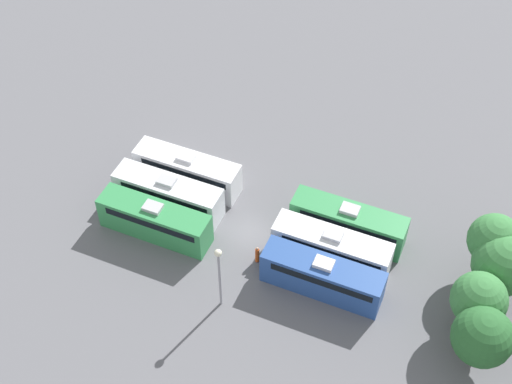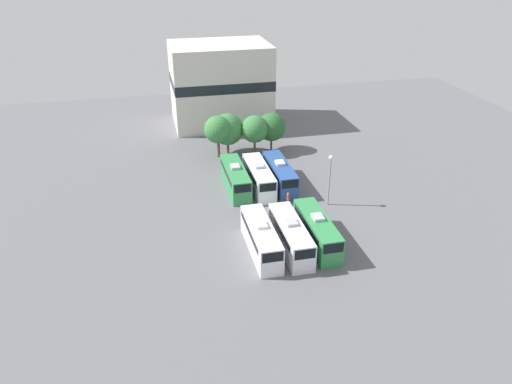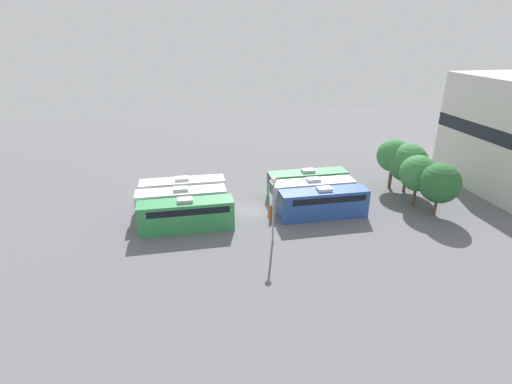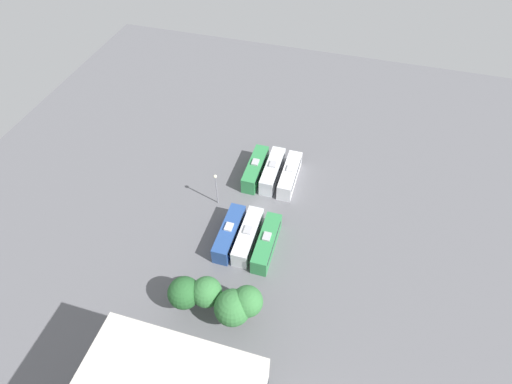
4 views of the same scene
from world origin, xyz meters
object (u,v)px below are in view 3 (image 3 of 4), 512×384
at_px(worker_person, 271,212).
at_px(light_pole, 273,199).
at_px(tree_1, 408,163).
at_px(bus_5, 324,202).
at_px(bus_3, 308,183).
at_px(bus_4, 313,192).
at_px(tree_0, 393,156).
at_px(bus_0, 183,191).
at_px(bus_2, 186,214).
at_px(tree_3, 440,183).
at_px(tree_2, 418,173).
at_px(bus_1, 182,202).

bearing_deg(worker_person, light_pole, -11.15).
bearing_deg(light_pole, tree_1, 115.49).
bearing_deg(bus_5, bus_3, 178.67).
bearing_deg(bus_3, bus_4, -7.29).
xyz_separation_m(bus_4, tree_1, (-1.96, 13.51, 2.29)).
relative_size(light_pole, tree_0, 1.04).
height_order(bus_4, tree_0, tree_0).
height_order(bus_0, bus_2, same).
bearing_deg(tree_0, bus_0, -89.48).
bearing_deg(bus_0, bus_4, 77.49).
relative_size(bus_4, tree_1, 1.54).
xyz_separation_m(bus_2, tree_1, (-5.14, 28.82, 2.29)).
relative_size(worker_person, tree_1, 0.28).
bearing_deg(bus_2, tree_1, 100.11).
bearing_deg(tree_3, bus_5, -99.47).
xyz_separation_m(bus_0, tree_2, (5.67, 27.80, 2.39)).
bearing_deg(tree_2, bus_3, -114.73).
bearing_deg(tree_0, tree_2, 0.23).
xyz_separation_m(bus_1, bus_2, (3.24, 0.38, 0.00)).
relative_size(bus_2, tree_0, 1.50).
distance_m(bus_1, bus_2, 3.26).
relative_size(bus_4, tree_0, 1.50).
height_order(bus_3, bus_5, same).
bearing_deg(tree_0, bus_3, -87.97).
height_order(bus_1, tree_1, tree_1).
xyz_separation_m(bus_4, tree_3, (5.25, 13.24, 2.19)).
distance_m(bus_2, bus_4, 15.64).
bearing_deg(bus_1, bus_2, 6.71).
xyz_separation_m(bus_1, tree_2, (2.30, 28.04, 2.39)).
xyz_separation_m(bus_1, tree_0, (-3.62, 28.01, 2.80)).
xyz_separation_m(light_pole, tree_0, (-11.42, 19.16, -0.25)).
bearing_deg(tree_2, tree_3, 16.46).
distance_m(bus_0, bus_4, 15.83).
distance_m(tree_1, tree_2, 4.35).
relative_size(bus_0, bus_1, 1.00).
bearing_deg(bus_5, bus_2, -89.68).
xyz_separation_m(bus_5, tree_3, (2.16, 12.97, 2.19)).
xyz_separation_m(worker_person, tree_2, (-0.31, 18.16, 3.33)).
relative_size(bus_1, bus_4, 1.00).
distance_m(bus_2, bus_3, 16.99).
relative_size(bus_0, bus_5, 1.00).
bearing_deg(tree_3, tree_2, -163.54).
bearing_deg(bus_2, light_pole, 61.72).
height_order(bus_1, tree_3, tree_3).
bearing_deg(bus_1, tree_1, 93.71).
height_order(bus_0, worker_person, bus_0).
height_order(worker_person, light_pole, light_pole).
height_order(bus_0, bus_4, same).
xyz_separation_m(bus_0, bus_1, (3.37, -0.24, 0.00)).
xyz_separation_m(bus_4, tree_0, (-3.68, 12.32, 2.80)).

